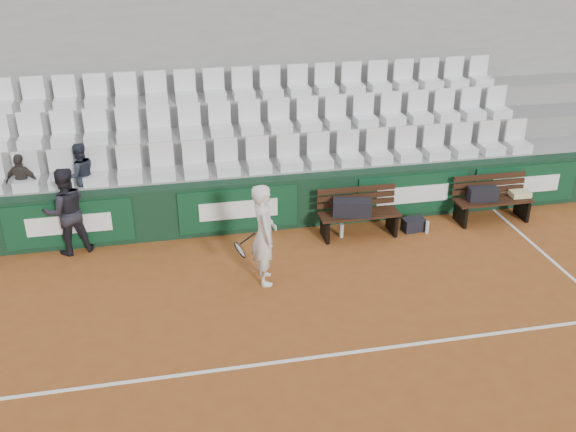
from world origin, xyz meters
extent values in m
plane|color=brown|center=(0.00, 0.00, 0.00)|extent=(80.00, 80.00, 0.00)
cube|color=white|center=(0.00, 0.00, 0.00)|extent=(18.00, 0.06, 0.01)
cube|color=#10311C|center=(0.00, 4.00, 0.50)|extent=(18.00, 0.30, 1.00)
cube|color=#0C381E|center=(-3.20, 3.83, 0.52)|extent=(2.20, 0.04, 0.82)
cube|color=#0C381E|center=(-0.20, 3.83, 0.52)|extent=(2.20, 0.04, 0.82)
cube|color=#0C381E|center=(3.20, 3.83, 0.52)|extent=(2.20, 0.04, 0.82)
cube|color=#0C381E|center=(5.60, 3.83, 0.52)|extent=(2.20, 0.04, 0.82)
cube|color=gray|center=(0.00, 4.62, 0.50)|extent=(18.00, 0.95, 1.00)
cube|color=gray|center=(0.00, 5.58, 0.72)|extent=(18.00, 0.95, 1.45)
cube|color=gray|center=(0.00, 6.53, 0.95)|extent=(18.00, 0.95, 1.90)
cube|color=gray|center=(0.00, 7.15, 2.20)|extent=(18.00, 0.30, 4.40)
cube|color=silver|center=(0.00, 4.45, 1.31)|extent=(11.90, 0.44, 0.63)
cube|color=white|center=(0.00, 5.40, 1.77)|extent=(11.90, 0.44, 0.63)
cube|color=silver|center=(0.00, 6.35, 2.21)|extent=(11.90, 0.44, 0.63)
cube|color=black|center=(1.98, 3.35, 0.23)|extent=(1.50, 0.56, 0.45)
cube|color=black|center=(4.70, 3.42, 0.23)|extent=(1.50, 0.56, 0.45)
cube|color=black|center=(1.82, 3.31, 0.60)|extent=(0.75, 0.46, 0.30)
cube|color=black|center=(4.48, 3.44, 0.58)|extent=(0.59, 0.33, 0.26)
cube|color=beige|center=(5.28, 3.46, 0.50)|extent=(0.38, 0.28, 0.10)
cube|color=black|center=(3.05, 3.32, 0.12)|extent=(0.43, 0.29, 0.25)
cylinder|color=#ACBCC3|center=(1.65, 3.33, 0.14)|extent=(0.08, 0.08, 0.27)
cylinder|color=#B2C2CA|center=(3.27, 3.16, 0.12)|extent=(0.07, 0.07, 0.24)
imported|color=silver|center=(-0.01, 2.11, 0.86)|extent=(0.42, 0.63, 1.71)
torus|color=black|center=(-0.41, 2.11, 0.62)|extent=(0.19, 0.30, 0.26)
cylinder|color=black|center=(-0.27, 2.11, 0.81)|extent=(0.26, 0.03, 0.20)
imported|color=black|center=(-3.21, 3.77, 0.80)|extent=(0.91, 0.79, 1.59)
imported|color=#302B26|center=(-3.98, 4.50, 1.54)|extent=(0.69, 0.45, 1.08)
imported|color=#212632|center=(-2.97, 4.50, 1.61)|extent=(0.72, 0.65, 1.22)
camera|label=1|loc=(-1.46, -6.82, 5.59)|focal=40.00mm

